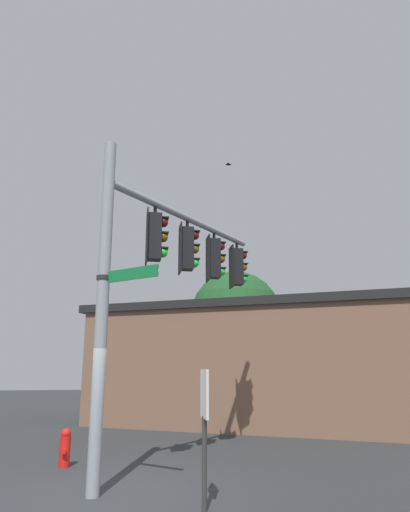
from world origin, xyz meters
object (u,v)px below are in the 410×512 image
object	(u,v)px
traffic_light_mid_inner	(188,249)
traffic_light_mid_outer	(215,259)
traffic_light_arm_end	(238,267)
bird_flying	(228,164)
street_name_sign	(120,276)
fire_hydrant	(65,447)
traffic_light_nearest_pole	(155,237)
historical_marker	(204,416)

from	to	relation	value
traffic_light_mid_inner	traffic_light_mid_outer	world-z (taller)	same
traffic_light_arm_end	bird_flying	size ratio (longest dim) A/B	4.27
street_name_sign	bird_flying	size ratio (longest dim) A/B	3.66
traffic_light_mid_outer	fire_hydrant	size ratio (longest dim) A/B	1.59
traffic_light_nearest_pole	bird_flying	bearing A→B (deg)	146.26
traffic_light_nearest_pole	historical_marker	distance (m)	4.30
traffic_light_mid_inner	bird_flying	world-z (taller)	bird_flying
historical_marker	street_name_sign	bearing A→B (deg)	-121.71
bird_flying	fire_hydrant	bearing A→B (deg)	-62.35
traffic_light_arm_end	historical_marker	xyz separation A→B (m)	(5.05, -1.81, -3.58)
bird_flying	traffic_light_mid_inner	bearing A→B (deg)	-30.46
fire_hydrant	traffic_light_arm_end	bearing A→B (deg)	106.34
street_name_sign	fire_hydrant	world-z (taller)	street_name_sign
street_name_sign	historical_marker	size ratio (longest dim) A/B	0.53
street_name_sign	fire_hydrant	bearing A→B (deg)	-159.01
traffic_light_nearest_pole	historical_marker	xyz separation A→B (m)	(2.27, 0.73, -3.58)
traffic_light_arm_end	fire_hydrant	xyz separation A→B (m)	(1.28, -4.36, -4.57)
traffic_light_mid_outer	historical_marker	distance (m)	5.54
traffic_light_nearest_pole	street_name_sign	distance (m)	1.94
traffic_light_mid_outer	historical_marker	xyz separation A→B (m)	(4.12, -0.96, -3.58)
traffic_light_nearest_pole	street_name_sign	xyz separation A→B (m)	(1.37, -0.71, -1.17)
street_name_sign	fire_hydrant	distance (m)	4.59
traffic_light_mid_inner	traffic_light_mid_outer	xyz separation A→B (m)	(-0.93, 0.85, 0.00)
traffic_light_nearest_pole	bird_flying	distance (m)	5.83
traffic_light_mid_inner	historical_marker	xyz separation A→B (m)	(3.19, -0.12, -3.58)
traffic_light_mid_inner	street_name_sign	size ratio (longest dim) A/B	1.17
fire_hydrant	traffic_light_mid_inner	bearing A→B (deg)	77.77
historical_marker	traffic_light_mid_outer	bearing A→B (deg)	166.85
traffic_light_mid_outer	traffic_light_arm_end	xyz separation A→B (m)	(-0.93, 0.85, 0.00)
traffic_light_mid_outer	fire_hydrant	xyz separation A→B (m)	(0.35, -3.51, -4.57)
traffic_light_mid_outer	fire_hydrant	distance (m)	5.77
street_name_sign	historical_marker	distance (m)	2.95
traffic_light_arm_end	fire_hydrant	distance (m)	6.44
traffic_light_arm_end	fire_hydrant	size ratio (longest dim) A/B	1.59
traffic_light_mid_inner	fire_hydrant	xyz separation A→B (m)	(-0.58, -2.66, -4.57)
bird_flying	historical_marker	distance (m)	9.59
traffic_light_nearest_pole	traffic_light_arm_end	bearing A→B (deg)	137.58
traffic_light_mid_inner	historical_marker	size ratio (longest dim) A/B	0.62
bird_flying	traffic_light_nearest_pole	bearing A→B (deg)	-33.74
fire_hydrant	historical_marker	distance (m)	4.65
fire_hydrant	street_name_sign	bearing A→B (deg)	20.99
street_name_sign	bird_flying	distance (m)	7.76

